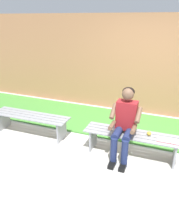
# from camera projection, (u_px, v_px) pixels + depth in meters

# --- Properties ---
(ground_plane) EXTENTS (10.00, 7.00, 0.04)m
(ground_plane) POSITION_uv_depth(u_px,v_px,m) (51.00, 175.00, 3.40)
(ground_plane) COLOR beige
(grass_strip) EXTENTS (9.00, 1.48, 0.03)m
(grass_strip) POSITION_uv_depth(u_px,v_px,m) (96.00, 120.00, 5.17)
(grass_strip) COLOR #478C38
(grass_strip) RESTS_ON ground
(brick_wall) EXTENTS (9.50, 0.24, 2.37)m
(brick_wall) POSITION_uv_depth(u_px,v_px,m) (132.00, 65.00, 5.38)
(brick_wall) COLOR #B27A51
(brick_wall) RESTS_ON ground
(bench_near) EXTENTS (1.68, 0.44, 0.43)m
(bench_near) POSITION_uv_depth(u_px,v_px,m) (132.00, 139.00, 3.75)
(bench_near) COLOR gray
(bench_near) RESTS_ON ground
(bench_far) EXTENTS (1.67, 0.44, 0.43)m
(bench_far) POSITION_uv_depth(u_px,v_px,m) (31.00, 119.00, 4.47)
(bench_far) COLOR gray
(bench_far) RESTS_ON ground
(person_seated) EXTENTS (0.50, 0.69, 1.23)m
(person_seated) POSITION_uv_depth(u_px,v_px,m) (125.00, 122.00, 3.58)
(person_seated) COLOR maroon
(person_seated) RESTS_ON ground
(apple) EXTENTS (0.07, 0.07, 0.07)m
(apple) POSITION_uv_depth(u_px,v_px,m) (149.00, 133.00, 3.65)
(apple) COLOR gold
(apple) RESTS_ON bench_near
(book_open) EXTENTS (0.42, 0.17, 0.02)m
(book_open) POSITION_uv_depth(u_px,v_px,m) (170.00, 141.00, 3.47)
(book_open) COLOR white
(book_open) RESTS_ON bench_near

